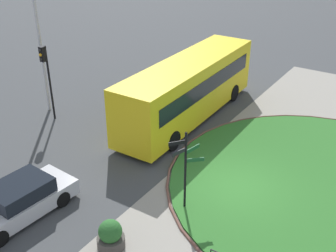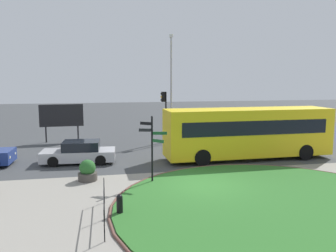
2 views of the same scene
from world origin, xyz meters
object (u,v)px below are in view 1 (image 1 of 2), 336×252
object	(u,v)px
signpost_directional	(186,165)
lamppost_tall	(38,30)
planter_near_signpost	(111,236)
car_far_lane	(18,201)
bus_yellow	(189,88)
traffic_light_near	(46,67)

from	to	relation	value
signpost_directional	lamppost_tall	bearing A→B (deg)	73.58
signpost_directional	lamppost_tall	world-z (taller)	lamppost_tall
planter_near_signpost	lamppost_tall	bearing A→B (deg)	57.56
car_far_lane	planter_near_signpost	bearing A→B (deg)	102.54
bus_yellow	car_far_lane	world-z (taller)	bus_yellow
signpost_directional	bus_yellow	size ratio (longest dim) A/B	0.31
signpost_directional	lamppost_tall	xyz separation A→B (m)	(3.30, 11.21, 2.64)
traffic_light_near	bus_yellow	bearing A→B (deg)	124.67
car_far_lane	planter_near_signpost	distance (m)	4.02
bus_yellow	car_far_lane	bearing A→B (deg)	173.73
car_far_lane	lamppost_tall	size ratio (longest dim) A/B	0.52
bus_yellow	lamppost_tall	bearing A→B (deg)	115.34
car_far_lane	bus_yellow	bearing A→B (deg)	178.61
signpost_directional	traffic_light_near	distance (m)	10.44
signpost_directional	bus_yellow	bearing A→B (deg)	30.23
bus_yellow	planter_near_signpost	bearing A→B (deg)	-164.42
traffic_light_near	lamppost_tall	world-z (taller)	lamppost_tall
signpost_directional	car_far_lane	distance (m)	6.40
bus_yellow	traffic_light_near	bearing A→B (deg)	124.63
planter_near_signpost	car_far_lane	bearing A→B (deg)	98.66
bus_yellow	signpost_directional	bearing A→B (deg)	-150.77
signpost_directional	lamppost_tall	size ratio (longest dim) A/B	0.39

